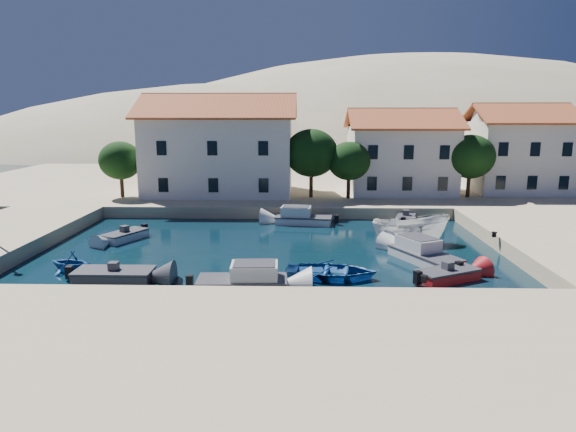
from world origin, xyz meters
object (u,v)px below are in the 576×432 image
Objects in this scene: building_left at (220,143)px; cabin_cruiser_south at (242,281)px; rowboat_south at (331,278)px; building_mid at (400,150)px; cabin_cruiser_east at (425,254)px; building_right at (518,147)px; boat_east at (410,243)px.

cabin_cruiser_south is at bearing -78.93° from building_left.
building_left reaches higher than cabin_cruiser_south.
cabin_cruiser_south is at bearing 120.14° from rowboat_south.
rowboat_south is at bearing -67.60° from building_left.
building_left is 1.40× the size of building_mid.
cabin_cruiser_east is at bearing -96.25° from building_mid.
building_right is 27.10m from cabin_cruiser_east.
cabin_cruiser_east reaches higher than boat_east.
building_mid reaches higher than boat_east.
cabin_cruiser_south is 0.94× the size of rowboat_south.
building_left is 2.76× the size of cabin_cruiser_east.
building_right reaches higher than boat_east.
building_left is at bearing -176.82° from building_mid.
building_right is at bearing 45.60° from cabin_cruiser_south.
building_left reaches higher than building_right.
building_left is at bearing 98.66° from cabin_cruiser_south.
cabin_cruiser_south is 5.17m from rowboat_south.
cabin_cruiser_south is at bearing 89.95° from cabin_cruiser_east.
rowboat_south is 6.75m from cabin_cruiser_east.
building_mid is 1.11× the size of building_right.
building_right is at bearing 3.81° from building_left.
cabin_cruiser_south is 0.88× the size of cabin_cruiser_east.
building_right is (12.00, 1.00, 0.25)m from building_mid.
building_left is 18.04m from building_mid.
building_left reaches higher than boat_east.
building_right is 23.61m from boat_east.
cabin_cruiser_south is (-12.96, -26.74, -4.75)m from building_mid.
boat_east is (10.67, 9.76, -0.48)m from cabin_cruiser_south.
building_mid is 22.08m from cabin_cruiser_east.
cabin_cruiser_south is (5.04, -25.74, -5.46)m from building_left.
building_mid is 26.55m from rowboat_south.
cabin_cruiser_south is (-24.96, -27.74, -5.00)m from building_right.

